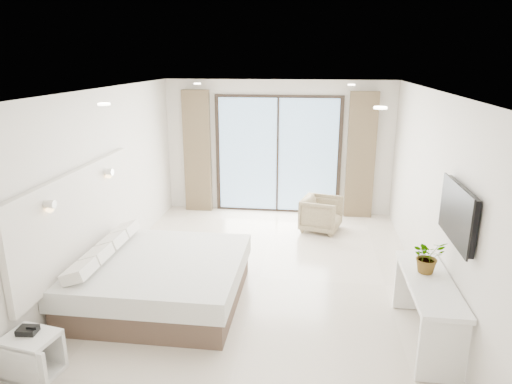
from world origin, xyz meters
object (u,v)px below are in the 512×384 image
bed (159,279)px  armchair (321,212)px  console_desk (428,297)px  nightstand (33,355)px

bed → armchair: bearing=53.3°
console_desk → nightstand: bearing=-164.8°
console_desk → armchair: console_desk is taller
nightstand → console_desk: (4.06, 1.10, 0.33)m
bed → armchair: 3.59m
nightstand → armchair: 5.34m
bed → console_desk: (3.28, -0.49, 0.25)m
armchair → nightstand: bearing=161.6°
bed → nightstand: 1.78m
nightstand → console_desk: console_desk is taller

